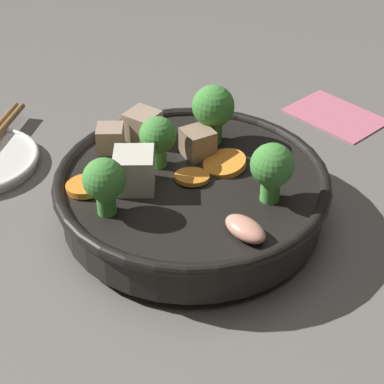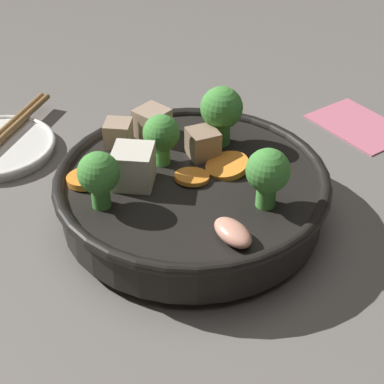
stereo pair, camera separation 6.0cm
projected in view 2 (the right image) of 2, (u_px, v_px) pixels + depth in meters
name	position (u px, v px, depth m)	size (l,w,h in m)	color
ground_plane	(192.00, 219.00, 0.62)	(3.00, 3.00, 0.00)	slate
stirfry_bowl	(191.00, 188.00, 0.60)	(0.26, 0.26, 0.11)	black
napkin	(359.00, 125.00, 0.77)	(0.13, 0.11, 0.00)	#D16B84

